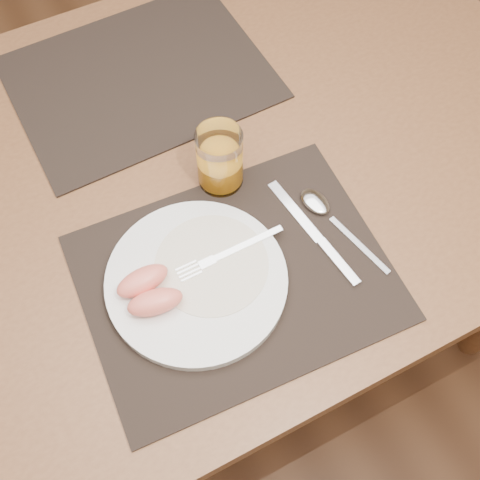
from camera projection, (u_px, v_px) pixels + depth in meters
name	position (u px, v px, depth m)	size (l,w,h in m)	color
ground	(205.00, 329.00, 1.66)	(5.00, 5.00, 0.00)	brown
table	(186.00, 196.00, 1.07)	(1.40, 0.90, 0.75)	brown
placemat_near	(236.00, 277.00, 0.90)	(0.45, 0.35, 0.00)	black
placemat_far	(140.00, 78.00, 1.10)	(0.45, 0.35, 0.00)	black
plate	(197.00, 281.00, 0.89)	(0.27, 0.27, 0.02)	white
plate_dressing	(212.00, 264.00, 0.89)	(0.17, 0.17, 0.00)	white
fork	(222.00, 256.00, 0.90)	(0.17, 0.02, 0.00)	silver
knife	(320.00, 240.00, 0.93)	(0.04, 0.22, 0.01)	silver
spoon	(322.00, 208.00, 0.95)	(0.06, 0.19, 0.01)	silver
juice_glass	(220.00, 161.00, 0.94)	(0.07, 0.07, 0.11)	white
grapefruit_wedges	(149.00, 291.00, 0.85)	(0.09, 0.09, 0.03)	#F47A63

